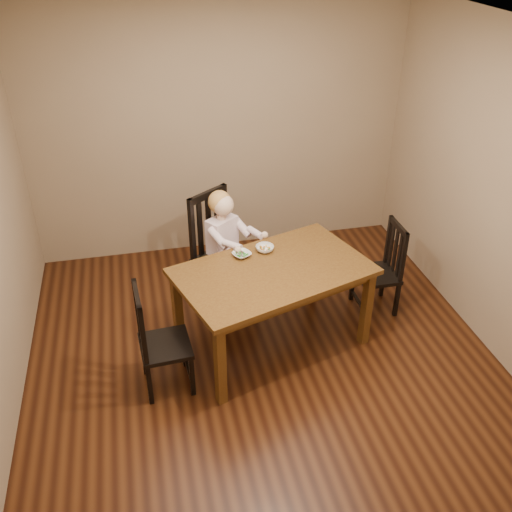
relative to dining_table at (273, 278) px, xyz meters
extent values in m
cube|color=#46220E|center=(-0.13, -0.13, -0.70)|extent=(4.00, 4.00, 0.01)
cube|color=silver|center=(-0.13, -0.13, 2.00)|extent=(4.00, 4.00, 0.01)
cube|color=#91785B|center=(-0.13, 1.87, 0.65)|extent=(4.00, 0.01, 2.70)
cube|color=#91785B|center=(-0.13, -2.13, 0.65)|extent=(4.00, 0.01, 2.70)
cube|color=#91785B|center=(1.87, -0.13, 0.65)|extent=(0.01, 4.00, 2.70)
cube|color=#482A10|center=(0.00, 0.00, 0.07)|extent=(1.80, 1.39, 0.04)
cube|color=#482A10|center=(0.00, 0.00, 0.01)|extent=(1.64, 1.23, 0.08)
cube|color=#482A10|center=(-0.56, -0.60, -0.33)|extent=(0.09, 0.09, 0.75)
cube|color=#482A10|center=(0.81, -0.16, -0.33)|extent=(0.09, 0.09, 0.75)
cube|color=#482A10|center=(-0.81, 0.16, -0.33)|extent=(0.09, 0.09, 0.75)
cube|color=#482A10|center=(0.56, 0.60, -0.33)|extent=(0.09, 0.09, 0.75)
cube|color=black|center=(-0.29, 0.72, -0.22)|extent=(0.67, 0.67, 0.04)
cube|color=black|center=(-0.23, 1.01, -0.47)|extent=(0.06, 0.06, 0.46)
cube|color=black|center=(-0.58, 0.77, -0.47)|extent=(0.06, 0.06, 0.46)
cube|color=black|center=(0.00, 0.68, -0.47)|extent=(0.06, 0.06, 0.46)
cube|color=black|center=(-0.35, 0.44, -0.47)|extent=(0.06, 0.06, 0.46)
cube|color=black|center=(-0.23, 1.01, 0.12)|extent=(0.06, 0.06, 0.64)
cube|color=black|center=(-0.58, 0.77, 0.12)|extent=(0.06, 0.06, 0.64)
cube|color=black|center=(-0.41, 0.89, 0.41)|extent=(0.41, 0.30, 0.07)
cube|color=black|center=(-0.32, 0.95, 0.09)|extent=(0.05, 0.05, 0.55)
cube|color=black|center=(-0.41, 0.89, 0.09)|extent=(0.05, 0.05, 0.55)
cube|color=black|center=(-0.50, 0.82, 0.09)|extent=(0.05, 0.05, 0.55)
cube|color=black|center=(-0.95, -0.31, -0.30)|extent=(0.42, 0.44, 0.04)
cube|color=black|center=(-1.13, -0.14, -0.51)|extent=(0.04, 0.04, 0.38)
cube|color=black|center=(-1.11, -0.50, -0.51)|extent=(0.04, 0.04, 0.38)
cube|color=black|center=(-0.80, -0.12, -0.51)|extent=(0.04, 0.04, 0.38)
cube|color=black|center=(-0.78, -0.48, -0.51)|extent=(0.04, 0.04, 0.38)
cube|color=black|center=(-1.13, -0.14, -0.01)|extent=(0.04, 0.04, 0.53)
cube|color=black|center=(-1.11, -0.50, -0.01)|extent=(0.04, 0.04, 0.53)
cube|color=black|center=(-1.12, -0.32, 0.22)|extent=(0.06, 0.39, 0.06)
cube|color=black|center=(-1.13, -0.23, -0.04)|extent=(0.02, 0.04, 0.46)
cube|color=black|center=(-1.12, -0.32, -0.04)|extent=(0.02, 0.04, 0.46)
cube|color=black|center=(-1.12, -0.41, -0.04)|extent=(0.02, 0.04, 0.46)
cube|color=black|center=(1.10, 0.31, -0.32)|extent=(0.38, 0.39, 0.04)
cube|color=black|center=(1.26, 0.13, -0.52)|extent=(0.04, 0.04, 0.37)
cube|color=black|center=(1.26, 0.47, -0.52)|extent=(0.04, 0.04, 0.37)
cube|color=black|center=(0.94, 0.14, -0.52)|extent=(0.04, 0.04, 0.37)
cube|color=black|center=(0.94, 0.48, -0.52)|extent=(0.04, 0.04, 0.37)
cube|color=black|center=(1.26, 0.13, -0.05)|extent=(0.04, 0.04, 0.51)
cube|color=black|center=(1.26, 0.47, -0.05)|extent=(0.04, 0.04, 0.51)
cube|color=black|center=(1.26, 0.30, 0.18)|extent=(0.03, 0.37, 0.05)
cube|color=black|center=(1.26, 0.21, -0.07)|extent=(0.02, 0.04, 0.44)
cube|color=black|center=(1.26, 0.30, -0.07)|extent=(0.02, 0.04, 0.44)
cube|color=black|center=(1.26, 0.39, -0.07)|extent=(0.02, 0.04, 0.44)
imported|color=white|center=(-0.21, 0.26, 0.11)|extent=(0.20, 0.20, 0.04)
imported|color=white|center=(0.00, 0.30, 0.12)|extent=(0.19, 0.19, 0.05)
cube|color=silver|center=(-0.25, 0.23, 0.14)|extent=(0.09, 0.11, 0.05)
cube|color=silver|center=(-0.25, 0.23, 0.13)|extent=(0.04, 0.04, 0.01)
camera|label=1|loc=(-1.02, -3.86, 2.68)|focal=40.00mm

